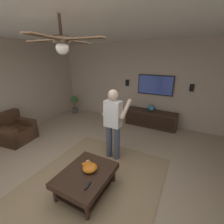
{
  "coord_description": "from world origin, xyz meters",
  "views": [
    {
      "loc": [
        -1.87,
        -1.47,
        2.26
      ],
      "look_at": [
        1.32,
        0.21,
        0.97
      ],
      "focal_mm": 24.55,
      "sensor_mm": 36.0,
      "label": 1
    }
  ],
  "objects_px": {
    "person_standing": "(113,121)",
    "tv": "(155,85)",
    "potted_plant_short": "(75,103)",
    "wall_speaker_right": "(127,83)",
    "wall_speaker_left": "(192,88)",
    "remote_white": "(89,163)",
    "ceiling_fan": "(62,42)",
    "coffee_table": "(86,177)",
    "book": "(88,166)",
    "armchair": "(15,132)",
    "remote_black": "(88,186)",
    "vase_round": "(151,108)",
    "media_console": "(151,119)",
    "bowl": "(90,168)"
  },
  "relations": [
    {
      "from": "remote_white",
      "to": "remote_black",
      "type": "xyz_separation_m",
      "value": [
        -0.45,
        -0.3,
        0.0
      ]
    },
    {
      "from": "bowl",
      "to": "remote_white",
      "type": "xyz_separation_m",
      "value": [
        0.15,
        0.13,
        -0.05
      ]
    },
    {
      "from": "remote_white",
      "to": "wall_speaker_left",
      "type": "height_order",
      "value": "wall_speaker_left"
    },
    {
      "from": "remote_black",
      "to": "person_standing",
      "type": "bearing_deg",
      "value": -175.83
    },
    {
      "from": "bowl",
      "to": "vase_round",
      "type": "relative_size",
      "value": 1.16
    },
    {
      "from": "person_standing",
      "to": "remote_white",
      "type": "distance_m",
      "value": 1.02
    },
    {
      "from": "remote_white",
      "to": "armchair",
      "type": "bearing_deg",
      "value": -158.25
    },
    {
      "from": "tv",
      "to": "ceiling_fan",
      "type": "bearing_deg",
      "value": -6.91
    },
    {
      "from": "wall_speaker_left",
      "to": "remote_black",
      "type": "bearing_deg",
      "value": 162.64
    },
    {
      "from": "tv",
      "to": "wall_speaker_left",
      "type": "xyz_separation_m",
      "value": [
        0.01,
        -1.09,
        0.0
      ]
    },
    {
      "from": "person_standing",
      "to": "wall_speaker_left",
      "type": "relative_size",
      "value": 7.45
    },
    {
      "from": "media_console",
      "to": "ceiling_fan",
      "type": "distance_m",
      "value": 4.02
    },
    {
      "from": "person_standing",
      "to": "media_console",
      "type": "bearing_deg",
      "value": -7.35
    },
    {
      "from": "potted_plant_short",
      "to": "remote_black",
      "type": "xyz_separation_m",
      "value": [
        -3.34,
        -3.12,
        -0.04
      ]
    },
    {
      "from": "tv",
      "to": "book",
      "type": "distance_m",
      "value": 3.51
    },
    {
      "from": "potted_plant_short",
      "to": "vase_round",
      "type": "xyz_separation_m",
      "value": [
        0.14,
        -3.2,
        0.21
      ]
    },
    {
      "from": "bowl",
      "to": "remote_white",
      "type": "bearing_deg",
      "value": 41.19
    },
    {
      "from": "coffee_table",
      "to": "ceiling_fan",
      "type": "bearing_deg",
      "value": 124.3
    },
    {
      "from": "wall_speaker_left",
      "to": "wall_speaker_right",
      "type": "height_order",
      "value": "same"
    },
    {
      "from": "remote_black",
      "to": "vase_round",
      "type": "xyz_separation_m",
      "value": [
        3.48,
        -0.08,
        0.25
      ]
    },
    {
      "from": "person_standing",
      "to": "tv",
      "type": "bearing_deg",
      "value": -6.5
    },
    {
      "from": "tv",
      "to": "remote_black",
      "type": "xyz_separation_m",
      "value": [
        -3.73,
        0.08,
        -0.98
      ]
    },
    {
      "from": "tv",
      "to": "ceiling_fan",
      "type": "xyz_separation_m",
      "value": [
        -3.6,
        0.44,
        1.05
      ]
    },
    {
      "from": "remote_black",
      "to": "bowl",
      "type": "bearing_deg",
      "value": -157.25
    },
    {
      "from": "bowl",
      "to": "book",
      "type": "bearing_deg",
      "value": 51.38
    },
    {
      "from": "tv",
      "to": "bowl",
      "type": "bearing_deg",
      "value": -4.22
    },
    {
      "from": "vase_round",
      "to": "media_console",
      "type": "bearing_deg",
      "value": -23.8
    },
    {
      "from": "media_console",
      "to": "person_standing",
      "type": "relative_size",
      "value": 1.04
    },
    {
      "from": "potted_plant_short",
      "to": "ceiling_fan",
      "type": "relative_size",
      "value": 0.62
    },
    {
      "from": "media_console",
      "to": "wall_speaker_left",
      "type": "distance_m",
      "value": 1.58
    },
    {
      "from": "potted_plant_short",
      "to": "ceiling_fan",
      "type": "xyz_separation_m",
      "value": [
        -3.21,
        -2.77,
        1.99
      ]
    },
    {
      "from": "remote_white",
      "to": "wall_speaker_left",
      "type": "xyz_separation_m",
      "value": [
        3.29,
        -1.47,
        0.98
      ]
    },
    {
      "from": "media_console",
      "to": "wall_speaker_right",
      "type": "xyz_separation_m",
      "value": [
        0.25,
        1.01,
        1.12
      ]
    },
    {
      "from": "tv",
      "to": "ceiling_fan",
      "type": "height_order",
      "value": "ceiling_fan"
    },
    {
      "from": "coffee_table",
      "to": "potted_plant_short",
      "type": "xyz_separation_m",
      "value": [
        3.11,
        2.92,
        0.16
      ]
    },
    {
      "from": "bowl",
      "to": "ceiling_fan",
      "type": "height_order",
      "value": "ceiling_fan"
    },
    {
      "from": "book",
      "to": "bowl",
      "type": "bearing_deg",
      "value": 167.3
    },
    {
      "from": "person_standing",
      "to": "remote_black",
      "type": "distance_m",
      "value": 1.45
    },
    {
      "from": "remote_black",
      "to": "wall_speaker_left",
      "type": "bearing_deg",
      "value": 156.46
    },
    {
      "from": "person_standing",
      "to": "ceiling_fan",
      "type": "bearing_deg",
      "value": 176.01
    },
    {
      "from": "tv",
      "to": "person_standing",
      "type": "bearing_deg",
      "value": -7.74
    },
    {
      "from": "remote_black",
      "to": "wall_speaker_right",
      "type": "bearing_deg",
      "value": -172.33
    },
    {
      "from": "media_console",
      "to": "book",
      "type": "relative_size",
      "value": 7.73
    },
    {
      "from": "potted_plant_short",
      "to": "wall_speaker_right",
      "type": "xyz_separation_m",
      "value": [
        0.41,
        -2.2,
        0.94
      ]
    },
    {
      "from": "coffee_table",
      "to": "book",
      "type": "relative_size",
      "value": 4.55
    },
    {
      "from": "remote_black",
      "to": "ceiling_fan",
      "type": "distance_m",
      "value": 2.06
    },
    {
      "from": "wall_speaker_left",
      "to": "ceiling_fan",
      "type": "bearing_deg",
      "value": 157.15
    },
    {
      "from": "potted_plant_short",
      "to": "armchair",
      "type": "bearing_deg",
      "value": -178.9
    },
    {
      "from": "armchair",
      "to": "remote_white",
      "type": "distance_m",
      "value": 2.79
    },
    {
      "from": "wall_speaker_left",
      "to": "ceiling_fan",
      "type": "xyz_separation_m",
      "value": [
        -3.61,
        1.52,
        1.05
      ]
    }
  ]
}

